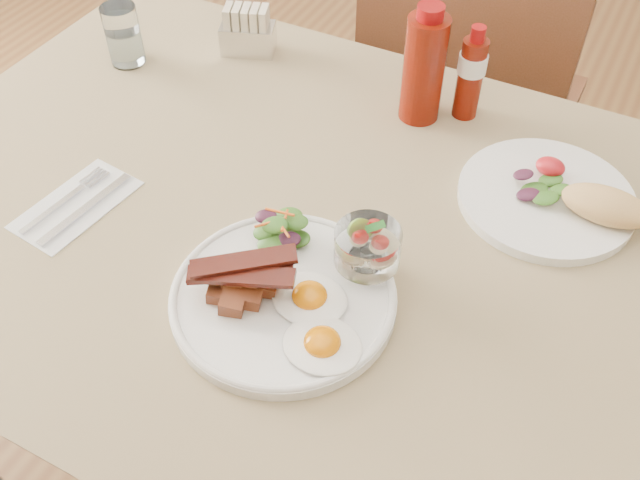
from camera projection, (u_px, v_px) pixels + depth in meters
table at (327, 268)px, 1.04m from camera, size 1.33×0.88×0.75m
chair_far at (465, 104)px, 1.54m from camera, size 0.42×0.42×0.93m
main_plate at (283, 298)px, 0.88m from camera, size 0.28×0.28×0.02m
fried_eggs at (316, 320)px, 0.84m from camera, size 0.16×0.16×0.03m
bacon_potato_pile at (241, 282)px, 0.85m from camera, size 0.14×0.10×0.05m
side_salad at (281, 231)px, 0.92m from camera, size 0.08×0.08×0.04m
fruit_cup at (368, 247)px, 0.86m from camera, size 0.08×0.08×0.08m
second_plate at (560, 198)px, 0.99m from camera, size 0.27×0.25×0.06m
ketchup_bottle at (424, 67)px, 1.08m from camera, size 0.08×0.08×0.19m
hot_sauce_bottle at (471, 74)px, 1.09m from camera, size 0.05×0.05×0.16m
sugar_caddy at (248, 33)px, 1.25m from camera, size 0.11×0.08×0.09m
water_glass at (124, 38)px, 1.22m from camera, size 0.06×0.06×0.10m
napkin_cutlery at (77, 205)px, 1.00m from camera, size 0.12×0.18×0.01m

